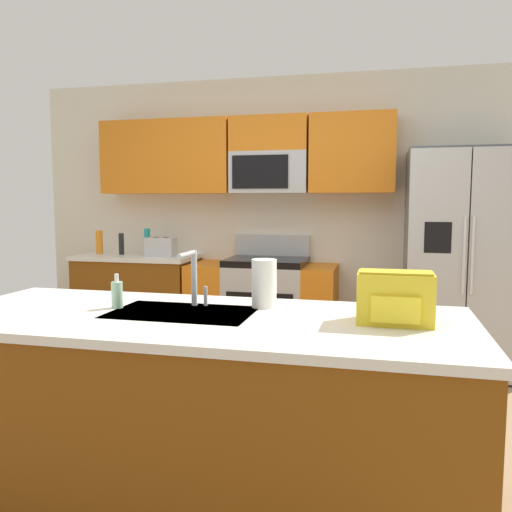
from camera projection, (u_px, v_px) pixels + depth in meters
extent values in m
plane|color=#997A56|center=(231.00, 440.00, 3.13)|extent=(9.00, 9.00, 0.00)
cube|color=silver|center=(293.00, 214.00, 5.07)|extent=(5.20, 0.10, 2.60)
cube|color=orange|center=(140.00, 158.00, 5.17)|extent=(0.70, 0.32, 0.70)
cube|color=orange|center=(202.00, 157.00, 5.02)|extent=(0.59, 0.32, 0.70)
cube|color=orange|center=(353.00, 154.00, 4.68)|extent=(0.75, 0.32, 0.70)
cube|color=#B7BABF|center=(270.00, 173.00, 4.87)|extent=(0.72, 0.32, 0.38)
cube|color=black|center=(260.00, 172.00, 4.73)|extent=(0.52, 0.01, 0.30)
cube|color=orange|center=(270.00, 134.00, 4.84)|extent=(0.72, 0.32, 0.32)
cube|color=brown|center=(138.00, 302.00, 5.18)|extent=(1.13, 0.60, 0.86)
cube|color=silver|center=(137.00, 257.00, 5.13)|extent=(1.16, 0.63, 0.04)
cube|color=#B7BABF|center=(267.00, 309.00, 4.87)|extent=(0.72, 0.60, 0.84)
cube|color=black|center=(259.00, 313.00, 4.57)|extent=(0.60, 0.01, 0.36)
cube|color=black|center=(267.00, 262.00, 4.82)|extent=(0.72, 0.60, 0.06)
cube|color=#B7BABF|center=(273.00, 245.00, 5.07)|extent=(0.72, 0.06, 0.20)
cube|color=orange|center=(212.00, 307.00, 5.00)|extent=(0.36, 0.60, 0.84)
cube|color=orange|center=(320.00, 312.00, 4.75)|extent=(0.28, 0.60, 0.84)
cube|color=#4C4F54|center=(460.00, 261.00, 4.37)|extent=(0.90, 0.70, 1.85)
cube|color=#B7BABF|center=(436.00, 266.00, 4.07)|extent=(0.44, 0.04, 1.81)
cube|color=#B7BABF|center=(499.00, 267.00, 3.96)|extent=(0.44, 0.04, 1.81)
cylinder|color=silver|center=(464.00, 255.00, 3.99)|extent=(0.02, 0.02, 0.60)
cylinder|color=silver|center=(473.00, 255.00, 3.97)|extent=(0.02, 0.02, 0.60)
cube|color=black|center=(438.00, 238.00, 4.03)|extent=(0.20, 0.00, 0.24)
cube|color=brown|center=(199.00, 413.00, 2.47)|extent=(2.45, 0.96, 0.86)
cube|color=silver|center=(198.00, 320.00, 2.42)|extent=(2.49, 1.00, 0.04)
cube|color=#B7BABF|center=(182.00, 315.00, 2.50)|extent=(0.68, 0.44, 0.03)
cube|color=#B7BABF|center=(161.00, 247.00, 5.01)|extent=(0.28, 0.16, 0.18)
cube|color=black|center=(156.00, 238.00, 5.01)|extent=(0.03, 0.11, 0.01)
cube|color=black|center=(166.00, 238.00, 4.98)|extent=(0.03, 0.11, 0.01)
cylinder|color=black|center=(121.00, 244.00, 5.16)|extent=(0.05, 0.05, 0.21)
cylinder|color=orange|center=(99.00, 242.00, 5.25)|extent=(0.07, 0.07, 0.23)
cylinder|color=teal|center=(147.00, 242.00, 5.14)|extent=(0.06, 0.06, 0.26)
cylinder|color=#B7BABF|center=(194.00, 278.00, 2.64)|extent=(0.03, 0.03, 0.28)
cylinder|color=#B7BABF|center=(187.00, 254.00, 2.53)|extent=(0.02, 0.20, 0.02)
cylinder|color=#B7BABF|center=(206.00, 296.00, 2.64)|extent=(0.02, 0.02, 0.10)
cylinder|color=#A5D8B2|center=(117.00, 295.00, 2.59)|extent=(0.06, 0.06, 0.13)
cylinder|color=white|center=(117.00, 278.00, 2.58)|extent=(0.02, 0.02, 0.04)
cylinder|color=white|center=(264.00, 283.00, 2.60)|extent=(0.12, 0.12, 0.24)
cube|color=yellow|center=(395.00, 298.00, 2.26)|extent=(0.32, 0.20, 0.22)
cube|color=gold|center=(396.00, 275.00, 2.23)|extent=(0.30, 0.14, 0.03)
cube|color=yellow|center=(395.00, 310.00, 2.16)|extent=(0.20, 0.03, 0.11)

